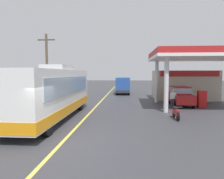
% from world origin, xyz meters
% --- Properties ---
extents(ground, '(120.00, 120.00, 0.00)m').
position_xyz_m(ground, '(0.00, 20.00, 0.00)').
color(ground, '#38383D').
extents(lane_divider_stripe, '(0.16, 50.00, 0.01)m').
position_xyz_m(lane_divider_stripe, '(0.00, 15.00, 0.00)').
color(lane_divider_stripe, '#D8CC4C').
rests_on(lane_divider_stripe, ground).
extents(coach_bus_main, '(2.60, 11.04, 3.69)m').
position_xyz_m(coach_bus_main, '(-2.11, 4.71, 1.72)').
color(coach_bus_main, white).
rests_on(coach_bus_main, ground).
extents(gas_station_roadside, '(9.10, 11.95, 5.10)m').
position_xyz_m(gas_station_roadside, '(9.67, 14.47, 2.63)').
color(gas_station_roadside, '#B21E1E').
rests_on(gas_station_roadside, ground).
extents(car_at_pump, '(1.70, 4.20, 1.82)m').
position_xyz_m(car_at_pump, '(8.02, 11.35, 1.01)').
color(car_at_pump, maroon).
rests_on(car_at_pump, ground).
extents(minibus_opposing_lane, '(2.04, 6.13, 2.44)m').
position_xyz_m(minibus_opposing_lane, '(2.27, 22.60, 1.47)').
color(minibus_opposing_lane, '#264C9E').
rests_on(minibus_opposing_lane, ground).
extents(cyclist_on_shoulder, '(0.34, 1.82, 1.72)m').
position_xyz_m(cyclist_on_shoulder, '(-3.86, 2.42, 0.78)').
color(cyclist_on_shoulder, black).
rests_on(cyclist_on_shoulder, ground).
extents(motorcycle_parked_forecourt, '(0.55, 1.80, 0.92)m').
position_xyz_m(motorcycle_parked_forecourt, '(6.20, 5.22, 0.44)').
color(motorcycle_parked_forecourt, black).
rests_on(motorcycle_parked_forecourt, ground).
extents(pedestrian_near_pump, '(0.55, 0.22, 1.66)m').
position_xyz_m(pedestrian_near_pump, '(6.98, 9.76, 0.93)').
color(pedestrian_near_pump, '#33333F').
rests_on(pedestrian_near_pump, ground).
extents(utility_pole_roadside, '(1.80, 0.24, 7.16)m').
position_xyz_m(utility_pole_roadside, '(-5.53, 12.31, 3.76)').
color(utility_pole_roadside, brown).
rests_on(utility_pole_roadside, ground).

